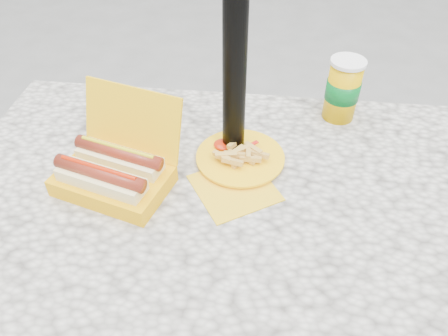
# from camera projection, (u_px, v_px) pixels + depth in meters

# --- Properties ---
(picnic_table) EXTENTS (1.20, 0.80, 0.75)m
(picnic_table) POSITION_uv_depth(u_px,v_px,m) (225.00, 231.00, 0.97)
(picnic_table) COLOR beige
(picnic_table) RESTS_ON ground
(hotdog_box) EXTENTS (0.27, 0.25, 0.18)m
(hotdog_box) POSITION_uv_depth(u_px,v_px,m) (114.00, 171.00, 0.90)
(hotdog_box) COLOR yellow
(hotdog_box) RESTS_ON picnic_table
(fries_plate) EXTENTS (0.22, 0.30, 0.04)m
(fries_plate) POSITION_uv_depth(u_px,v_px,m) (239.00, 159.00, 0.98)
(fries_plate) COLOR gold
(fries_plate) RESTS_ON picnic_table
(soda_cup) EXTENTS (0.08, 0.08, 0.16)m
(soda_cup) POSITION_uv_depth(u_px,v_px,m) (343.00, 89.00, 1.06)
(soda_cup) COLOR #E7AB00
(soda_cup) RESTS_ON picnic_table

